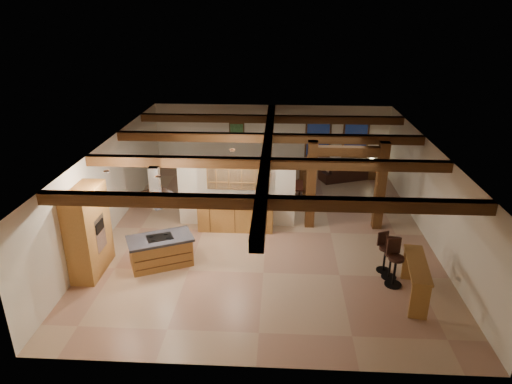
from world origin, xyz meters
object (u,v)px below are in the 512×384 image
Objects in this scene: dining_table at (287,193)px; bar_counter at (416,274)px; kitchen_island at (161,251)px; sofa at (344,173)px.

bar_counter is at bearing -57.02° from dining_table.
bar_counter is (6.65, -1.19, 0.22)m from kitchen_island.
kitchen_island is at bearing -121.18° from dining_table.
sofa is at bearing 94.80° from bar_counter.
dining_table is (3.54, 4.77, -0.12)m from kitchen_island.
kitchen_island is 1.08× the size of dining_table.
kitchen_island is 6.76m from bar_counter.
bar_counter reaches higher than dining_table.
dining_table is at bearing 53.44° from kitchen_island.
sofa is 8.40m from bar_counter.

